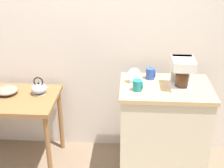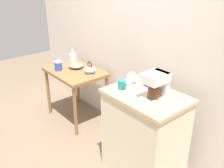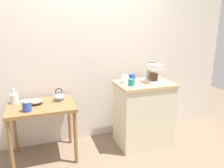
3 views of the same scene
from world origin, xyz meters
The scene contains 12 objects.
ground_plane centered at (0.00, 0.00, 0.00)m, with size 8.00×8.00×0.00m, color #7A6651.
back_wall centered at (0.10, 0.48, 1.40)m, with size 4.40×0.10×2.80m, color silver.
wooden_table centered at (-0.68, 0.08, 0.64)m, with size 0.81×0.59×0.74m.
kitchen_counter centered at (0.71, 0.00, 0.46)m, with size 0.78×0.55×0.93m.
bowl_stoneware centered at (-0.75, 0.14, 0.77)m, with size 0.20×0.20×0.06m.
teakettle centered at (-0.45, 0.16, 0.79)m, with size 0.18×0.15×0.17m.
glass_carafe_vase centered at (-0.99, 0.24, 0.81)m, with size 0.11×0.11×0.19m.
canister_enamel centered at (-0.83, -0.09, 0.80)m, with size 0.11×0.11×0.13m.
coffee_maker centered at (0.82, -0.01, 1.07)m, with size 0.18×0.22×0.26m.
mug_dark_teal centered at (0.46, -0.10, 0.97)m, with size 0.08×0.08×0.09m.
mug_blue centered at (0.58, 0.15, 0.97)m, with size 0.09×0.08×0.10m.
table_clock centered at (0.43, 0.06, 0.98)m, with size 0.12×0.06×0.13m.
Camera 3 is at (-0.67, -2.62, 1.69)m, focal length 34.91 mm.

